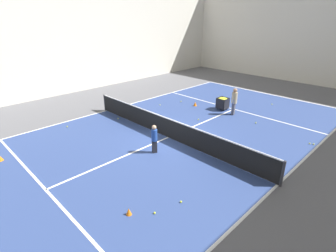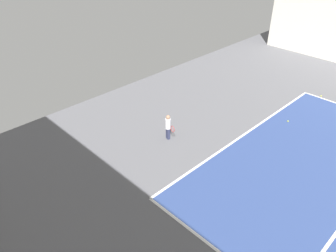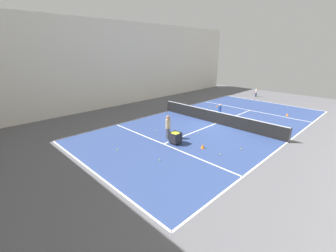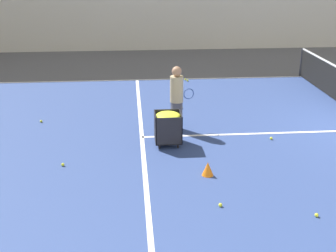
# 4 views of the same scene
# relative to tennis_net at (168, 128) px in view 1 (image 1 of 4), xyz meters

# --- Properties ---
(ground_plane) EXTENTS (37.31, 37.31, 0.00)m
(ground_plane) POSITION_rel_tennis_net_xyz_m (0.00, 0.00, -0.54)
(ground_plane) COLOR #5B5B60
(court_playing_area) EXTENTS (11.31, 22.17, 0.00)m
(court_playing_area) POSITION_rel_tennis_net_xyz_m (0.00, 0.00, -0.54)
(court_playing_area) COLOR navy
(court_playing_area) RESTS_ON ground
(line_baseline_far) EXTENTS (11.31, 0.10, 0.00)m
(line_baseline_far) POSITION_rel_tennis_net_xyz_m (0.00, 11.09, -0.54)
(line_baseline_far) COLOR white
(line_baseline_far) RESTS_ON ground
(line_sideline_left) EXTENTS (0.10, 22.17, 0.00)m
(line_sideline_left) POSITION_rel_tennis_net_xyz_m (-5.65, 0.00, -0.54)
(line_sideline_left) COLOR white
(line_sideline_left) RESTS_ON ground
(line_sideline_right) EXTENTS (0.10, 22.17, 0.00)m
(line_sideline_right) POSITION_rel_tennis_net_xyz_m (5.65, 0.00, -0.54)
(line_sideline_right) COLOR white
(line_sideline_right) RESTS_ON ground
(line_service_near) EXTENTS (11.31, 0.10, 0.00)m
(line_service_near) POSITION_rel_tennis_net_xyz_m (0.00, -6.10, -0.54)
(line_service_near) COLOR white
(line_service_near) RESTS_ON ground
(line_service_far) EXTENTS (11.31, 0.10, 0.00)m
(line_service_far) POSITION_rel_tennis_net_xyz_m (0.00, 6.10, -0.54)
(line_service_far) COLOR white
(line_service_far) RESTS_ON ground
(line_centre_service) EXTENTS (0.10, 12.20, 0.00)m
(line_centre_service) POSITION_rel_tennis_net_xyz_m (0.00, 0.00, -0.54)
(line_centre_service) COLOR white
(line_centre_service) RESTS_ON ground
(hall_enclosure_left) EXTENTS (0.15, 33.61, 8.68)m
(hall_enclosure_left) POSITION_rel_tennis_net_xyz_m (-11.30, 0.00, 3.80)
(hall_enclosure_left) COLOR silver
(hall_enclosure_left) RESTS_ON ground
(hall_enclosure_far) EXTENTS (22.45, 0.15, 8.68)m
(hall_enclosure_far) POSITION_rel_tennis_net_xyz_m (0.00, 16.73, 3.80)
(hall_enclosure_far) COLOR silver
(hall_enclosure_far) RESTS_ON ground
(tennis_net) EXTENTS (11.61, 0.10, 1.05)m
(tennis_net) POSITION_rel_tennis_net_xyz_m (0.00, 0.00, 0.00)
(tennis_net) COLOR #2D2D33
(tennis_net) RESTS_ON ground
(coach_at_net) EXTENTS (0.40, 0.67, 1.67)m
(coach_at_net) POSITION_rel_tennis_net_xyz_m (0.49, 5.18, 0.41)
(coach_at_net) COLOR #4C4C56
(coach_at_net) RESTS_ON ground
(child_midcourt) EXTENTS (0.35, 0.35, 1.33)m
(child_midcourt) POSITION_rel_tennis_net_xyz_m (0.69, -1.53, 0.22)
(child_midcourt) COLOR black
(child_midcourt) RESTS_ON ground
(ball_cart) EXTENTS (0.64, 0.62, 0.80)m
(ball_cart) POSITION_rel_tennis_net_xyz_m (-0.52, 5.49, 0.03)
(ball_cart) COLOR black
(ball_cart) RESTS_ON ground
(training_cone_0) EXTENTS (0.24, 0.24, 0.29)m
(training_cone_0) POSITION_rel_tennis_net_xyz_m (-2.24, 4.82, -0.39)
(training_cone_0) COLOR orange
(training_cone_0) RESTS_ON ground
(training_cone_1) EXTENTS (0.26, 0.26, 0.26)m
(training_cone_1) POSITION_rel_tennis_net_xyz_m (-3.40, -6.66, -0.41)
(training_cone_1) COLOR orange
(training_cone_1) RESTS_ON ground
(training_cone_2) EXTENTS (0.18, 0.18, 0.23)m
(training_cone_2) POSITION_rel_tennis_net_xyz_m (3.08, -4.76, -0.42)
(training_cone_2) COLOR orange
(training_cone_2) RESTS_ON ground
(tennis_ball_0) EXTENTS (0.07, 0.07, 0.07)m
(tennis_ball_0) POSITION_rel_tennis_net_xyz_m (3.84, -3.20, -0.51)
(tennis_ball_0) COLOR yellow
(tennis_ball_0) RESTS_ON ground
(tennis_ball_1) EXTENTS (0.07, 0.07, 0.07)m
(tennis_ball_1) POSITION_rel_tennis_net_xyz_m (-4.84, -3.02, -0.51)
(tennis_ball_1) COLOR yellow
(tennis_ball_1) RESTS_ON ground
(tennis_ball_2) EXTENTS (0.07, 0.07, 0.07)m
(tennis_ball_2) POSITION_rel_tennis_net_xyz_m (-4.01, 3.20, -0.51)
(tennis_ball_2) COLOR yellow
(tennis_ball_2) RESTS_ON ground
(tennis_ball_3) EXTENTS (0.07, 0.07, 0.07)m
(tennis_ball_3) POSITION_rel_tennis_net_xyz_m (5.30, 4.30, -0.51)
(tennis_ball_3) COLOR yellow
(tennis_ball_3) RESTS_ON ground
(tennis_ball_4) EXTENTS (0.07, 0.07, 0.07)m
(tennis_ball_4) POSITION_rel_tennis_net_xyz_m (5.46, 4.36, -0.51)
(tennis_ball_4) COLOR yellow
(tennis_ball_4) RESTS_ON ground
(tennis_ball_6) EXTENTS (0.07, 0.07, 0.07)m
(tennis_ball_6) POSITION_rel_tennis_net_xyz_m (-3.87, -0.33, -0.51)
(tennis_ball_6) COLOR yellow
(tennis_ball_6) RESTS_ON ground
(tennis_ball_7) EXTENTS (0.07, 0.07, 0.07)m
(tennis_ball_7) POSITION_rel_tennis_net_xyz_m (1.32, 8.78, -0.51)
(tennis_ball_7) COLOR yellow
(tennis_ball_7) RESTS_ON ground
(tennis_ball_8) EXTENTS (0.07, 0.07, 0.07)m
(tennis_ball_8) POSITION_rel_tennis_net_xyz_m (-3.53, 4.79, -0.51)
(tennis_ball_8) COLOR yellow
(tennis_ball_8) RESTS_ON ground
(tennis_ball_9) EXTENTS (0.07, 0.07, 0.07)m
(tennis_ball_9) POSITION_rel_tennis_net_xyz_m (-0.43, 2.94, -0.51)
(tennis_ball_9) COLOR yellow
(tennis_ball_9) RESTS_ON ground
(tennis_ball_11) EXTENTS (0.07, 0.07, 0.07)m
(tennis_ball_11) POSITION_rel_tennis_net_xyz_m (3.62, -4.17, -0.51)
(tennis_ball_11) COLOR yellow
(tennis_ball_11) RESTS_ON ground
(tennis_ball_12) EXTENTS (0.07, 0.07, 0.07)m
(tennis_ball_12) POSITION_rel_tennis_net_xyz_m (2.21, 4.86, -0.51)
(tennis_ball_12) COLOR yellow
(tennis_ball_12) RESTS_ON ground
(tennis_ball_13) EXTENTS (0.07, 0.07, 0.07)m
(tennis_ball_13) POSITION_rel_tennis_net_xyz_m (-1.54, 7.84, -0.51)
(tennis_ball_13) COLOR yellow
(tennis_ball_13) RESTS_ON ground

